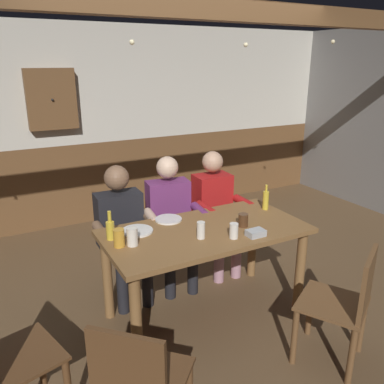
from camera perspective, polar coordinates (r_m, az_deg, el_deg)
ground_plane at (r=3.50m, az=2.80°, el=-17.75°), size 8.11×8.11×0.00m
back_wall_upper at (r=5.32m, az=-12.37°, el=14.85°), size 6.76×0.12×1.45m
back_wall_wainscot at (r=5.53m, az=-11.50°, el=1.80°), size 6.76×0.12×1.06m
ceiling_beam at (r=3.19m, az=-0.33°, el=24.86°), size 6.09×0.14×0.16m
dining_table at (r=3.25m, az=1.93°, el=-7.29°), size 1.63×0.83×0.78m
person_0 at (r=3.60m, az=-9.98°, el=-4.83°), size 0.55×0.54×1.20m
person_1 at (r=3.76m, az=-3.04°, el=-3.48°), size 0.57×0.57×1.23m
person_2 at (r=3.99m, az=3.35°, el=-2.13°), size 0.51×0.53×1.22m
chair_empty_near_right at (r=3.02m, az=21.03°, el=-14.68°), size 0.60×0.60×0.88m
chair_empty_far_end at (r=2.62m, az=-25.50°, el=-20.97°), size 0.54×0.54×0.88m
condiment_caddy at (r=3.11m, az=9.10°, el=-5.81°), size 0.14×0.10×0.05m
plate_0 at (r=3.38m, az=-3.39°, el=-3.92°), size 0.23×0.23×0.01m
plate_1 at (r=3.18m, az=-7.86°, el=-5.53°), size 0.25×0.25×0.01m
bottle_0 at (r=3.06m, az=-11.61°, el=-5.24°), size 0.06×0.06×0.23m
bottle_1 at (r=3.65m, az=10.50°, el=-1.09°), size 0.05×0.05×0.23m
pint_glass_0 at (r=3.26m, az=7.33°, el=-4.02°), size 0.08×0.08×0.11m
pint_glass_1 at (r=2.94m, az=-10.40°, el=-6.48°), size 0.08×0.08×0.13m
pint_glass_2 at (r=3.04m, az=6.00°, el=-5.54°), size 0.07×0.07×0.12m
pint_glass_3 at (r=3.02m, az=1.28°, el=-5.48°), size 0.06×0.06×0.13m
pint_glass_4 at (r=2.94m, az=-8.54°, el=-6.33°), size 0.08×0.08×0.14m
wall_dart_cabinet at (r=5.05m, az=-19.47°, el=12.40°), size 0.56×0.15×0.70m
string_lights at (r=3.13m, az=0.14°, el=21.49°), size 4.77×0.04×0.16m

